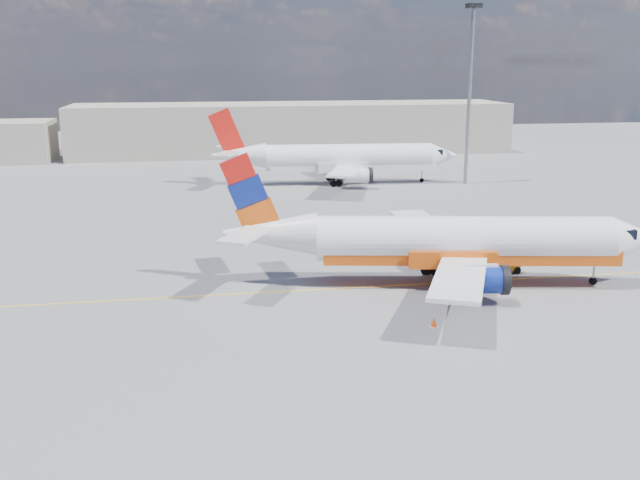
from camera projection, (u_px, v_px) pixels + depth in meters
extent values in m
plane|color=slate|center=(374.00, 302.00, 44.69)|extent=(240.00, 240.00, 0.00)
cube|color=yellow|center=(363.00, 287.00, 47.55)|extent=(70.00, 0.15, 0.01)
cube|color=#A59F8E|center=(293.00, 128.00, 116.20)|extent=(70.00, 14.00, 8.00)
cylinder|color=white|center=(463.00, 238.00, 47.43)|extent=(19.77, 6.48, 3.02)
cone|color=white|center=(637.00, 239.00, 47.32)|extent=(4.04, 3.61, 3.02)
cone|color=white|center=(270.00, 233.00, 47.47)|extent=(6.63, 3.94, 2.87)
cube|color=black|center=(619.00, 232.00, 47.21)|extent=(1.85, 2.28, 0.62)
cube|color=#E2530E|center=(469.00, 253.00, 47.67)|extent=(19.68, 5.95, 1.07)
cube|color=white|center=(430.00, 229.00, 53.66)|extent=(3.52, 10.82, 0.71)
cube|color=white|center=(460.00, 277.00, 41.60)|extent=(6.98, 10.89, 0.71)
cylinder|color=navy|center=(458.00, 247.00, 51.70)|extent=(3.45, 2.23, 1.69)
cylinder|color=navy|center=(481.00, 280.00, 43.95)|extent=(3.45, 2.23, 1.69)
cylinder|color=black|center=(478.00, 247.00, 51.69)|extent=(0.77, 1.92, 1.87)
cylinder|color=black|center=(504.00, 280.00, 43.93)|extent=(0.77, 1.92, 1.87)
cube|color=#E2530E|center=(249.00, 193.00, 46.82)|extent=(4.15, 1.01, 5.55)
cube|color=white|center=(254.00, 216.00, 50.09)|extent=(2.53, 4.66, 0.16)
cube|color=white|center=(245.00, 235.00, 44.58)|extent=(3.83, 4.84, 0.16)
cylinder|color=gray|center=(594.00, 269.00, 47.86)|extent=(0.19, 0.19, 1.87)
cylinder|color=black|center=(593.00, 281.00, 48.07)|extent=(0.53, 0.30, 0.50)
cylinder|color=black|center=(431.00, 270.00, 50.19)|extent=(0.85, 0.48, 0.80)
cylinder|color=black|center=(440.00, 288.00, 46.06)|extent=(0.85, 0.48, 0.80)
cylinder|color=white|center=(349.00, 157.00, 87.02)|extent=(20.42, 4.44, 3.13)
cone|color=white|center=(444.00, 155.00, 88.25)|extent=(3.88, 3.36, 3.13)
cone|color=white|center=(239.00, 156.00, 85.57)|extent=(6.63, 3.39, 2.98)
cube|color=black|center=(434.00, 151.00, 87.99)|extent=(1.70, 2.22, 0.64)
cube|color=white|center=(352.00, 165.00, 87.33)|extent=(20.39, 3.89, 1.11)
cube|color=white|center=(331.00, 157.00, 93.30)|extent=(4.87, 11.40, 0.74)
cube|color=white|center=(345.00, 171.00, 80.87)|extent=(6.17, 11.43, 0.74)
cylinder|color=white|center=(348.00, 166.00, 91.48)|extent=(3.42, 1.96, 1.75)
cylinder|color=white|center=(358.00, 176.00, 83.49)|extent=(3.42, 1.96, 1.75)
cylinder|color=black|center=(359.00, 165.00, 91.63)|extent=(0.59, 1.96, 1.93)
cylinder|color=black|center=(370.00, 175.00, 83.64)|extent=(0.59, 1.96, 1.93)
cube|color=red|center=(227.00, 132.00, 84.75)|extent=(4.33, 0.56, 5.75)
cube|color=white|center=(228.00, 148.00, 88.13)|extent=(3.10, 4.96, 0.17)
cube|color=white|center=(227.00, 154.00, 82.44)|extent=(3.59, 5.03, 0.17)
cylinder|color=gray|center=(422.00, 173.00, 88.50)|extent=(0.18, 0.18, 1.93)
cylinder|color=black|center=(422.00, 180.00, 88.71)|extent=(0.53, 0.25, 0.52)
cylinder|color=black|center=(332.00, 178.00, 89.67)|extent=(0.85, 0.40, 0.83)
cylinder|color=black|center=(336.00, 183.00, 85.41)|extent=(0.85, 0.40, 0.83)
cylinder|color=black|center=(479.00, 269.00, 50.90)|extent=(0.58, 0.34, 0.54)
cylinder|color=black|center=(492.00, 274.00, 49.56)|extent=(0.58, 0.34, 0.54)
cylinder|color=black|center=(503.00, 265.00, 51.76)|extent=(0.58, 0.34, 0.54)
cylinder|color=black|center=(517.00, 271.00, 50.41)|extent=(0.58, 0.34, 0.54)
cube|color=#F0A915|center=(498.00, 262.00, 50.52)|extent=(3.10, 2.16, 1.08)
cube|color=black|center=(493.00, 251.00, 50.10)|extent=(1.58, 1.58, 0.65)
cube|color=white|center=(434.00, 327.00, 40.43)|extent=(0.43, 0.43, 0.04)
cone|color=#FF480A|center=(434.00, 322.00, 40.36)|extent=(0.36, 0.36, 0.55)
cylinder|color=gray|center=(469.00, 99.00, 85.11)|extent=(0.45, 0.45, 20.59)
cube|color=black|center=(474.00, 6.00, 82.52)|extent=(1.54, 1.54, 0.51)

